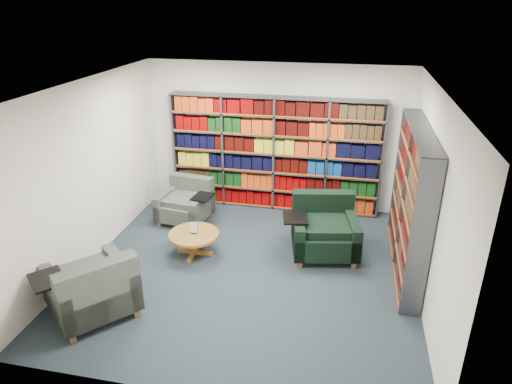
% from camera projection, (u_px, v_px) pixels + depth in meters
% --- Properties ---
extents(room_shell, '(5.02, 5.02, 2.82)m').
position_uv_depth(room_shell, '(247.00, 186.00, 6.53)').
color(room_shell, black).
rests_on(room_shell, ground).
extents(bookshelf_back, '(4.00, 0.28, 2.20)m').
position_uv_depth(bookshelf_back, '(274.00, 154.00, 8.75)').
color(bookshelf_back, '#47494F').
rests_on(bookshelf_back, ground).
extents(bookshelf_right, '(0.28, 2.50, 2.20)m').
position_uv_depth(bookshelf_right, '(411.00, 202.00, 6.75)').
color(bookshelf_right, '#47494F').
rests_on(bookshelf_right, ground).
extents(chair_teal_left, '(1.07, 0.96, 0.78)m').
position_uv_depth(chair_teal_left, '(187.00, 204.00, 8.56)').
color(chair_teal_left, '#072531').
rests_on(chair_teal_left, ground).
extents(chair_green_right, '(1.30, 1.19, 0.93)m').
position_uv_depth(chair_green_right, '(324.00, 230.00, 7.47)').
color(chair_green_right, black).
rests_on(chair_green_right, ground).
extents(chair_teal_front, '(1.43, 1.43, 0.92)m').
position_uv_depth(chair_teal_front, '(93.00, 292.00, 5.92)').
color(chair_teal_front, '#072531').
rests_on(chair_teal_front, ground).
extents(coffee_table, '(0.82, 0.82, 0.57)m').
position_uv_depth(coffee_table, '(194.00, 238.00, 7.37)').
color(coffee_table, '#A06C26').
rests_on(coffee_table, ground).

